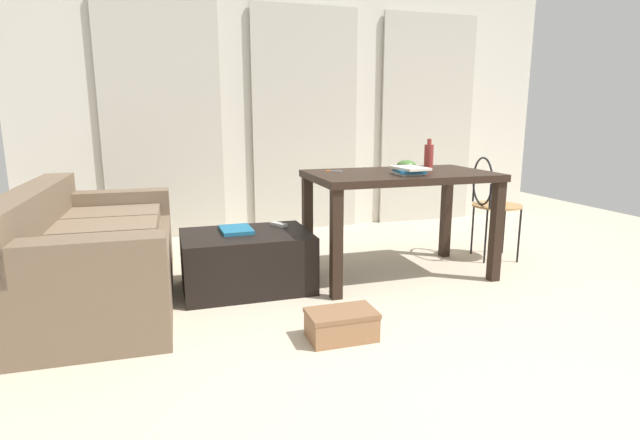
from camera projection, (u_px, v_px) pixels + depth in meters
ground_plane at (382, 286)px, 3.48m from camera, size 7.75×7.75×0.00m
wall_back at (303, 109)px, 5.11m from camera, size 5.45×0.10×2.45m
curtains at (306, 121)px, 5.05m from camera, size 3.87×0.03×2.22m
couch at (90, 257)px, 3.15m from camera, size 0.93×1.80×0.74m
coffee_table at (247, 261)px, 3.40m from camera, size 0.86×0.60×0.39m
craft_table at (400, 187)px, 3.60m from camera, size 1.30×0.76×0.77m
wire_chair at (490, 196)px, 4.06m from camera, size 0.40×0.42×0.84m
bottle_near at (429, 156)px, 3.82m from camera, size 0.07×0.07×0.22m
bowl at (406, 165)px, 3.71m from camera, size 0.14×0.14×0.07m
book_stack at (409, 170)px, 3.43m from camera, size 0.21×0.28×0.05m
scissors at (332, 171)px, 3.63m from camera, size 0.12×0.09×0.00m
tv_remote_primary at (278, 224)px, 3.57m from camera, size 0.11×0.15×0.02m
magazine at (236, 230)px, 3.40m from camera, size 0.21×0.28×0.02m
shoebox at (342, 325)px, 2.65m from camera, size 0.37×0.23×0.16m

